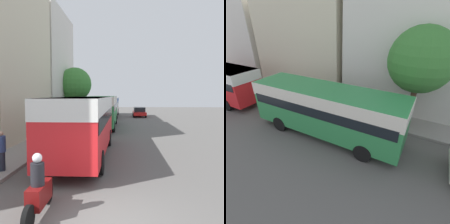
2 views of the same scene
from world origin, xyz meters
The scene contains 6 objects.
building_corner centered at (-8.94, 2.57, 4.60)m, with size 5.48×7.81×9.20m.
building_midblock centered at (-9.31, 11.96, 6.30)m, with size 6.21×9.35×12.60m.
building_far_terrace centered at (-9.20, 22.12, 6.20)m, with size 6.01×9.91×12.40m.
bus_following centered at (-1.60, 18.51, 2.01)m, with size 2.62×9.42×3.10m.
pedestrian_walking_away centered at (-4.51, 3.86, 0.98)m, with size 0.38×0.38×1.63m.
street_tree centered at (-5.21, 22.88, 4.44)m, with size 3.86×3.86×6.24m.
Camera 2 is at (6.23, 23.66, 6.70)m, focal length 28.00 mm.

